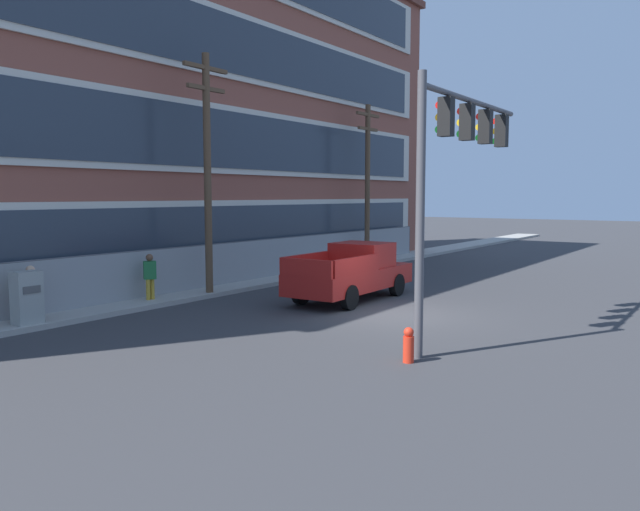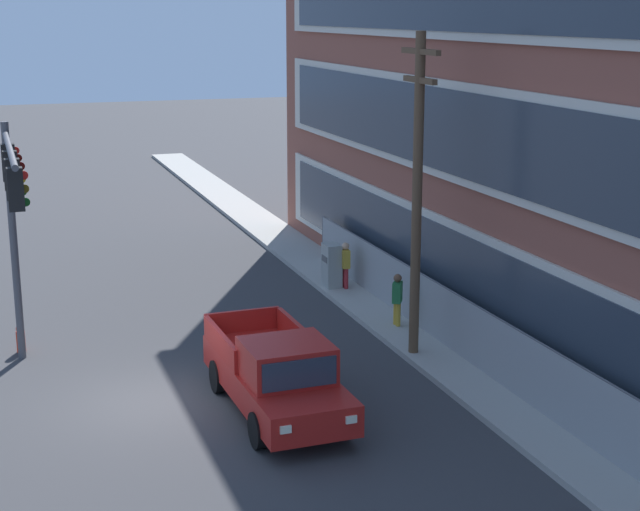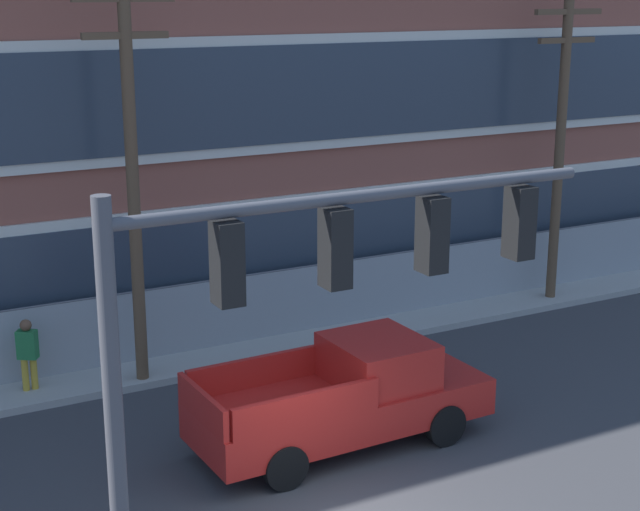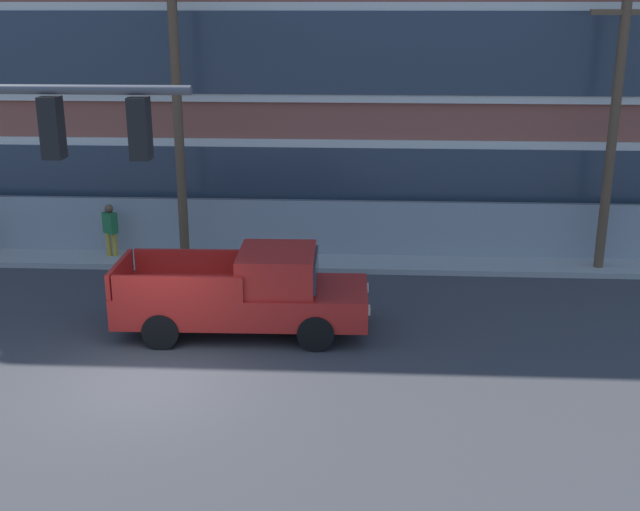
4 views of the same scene
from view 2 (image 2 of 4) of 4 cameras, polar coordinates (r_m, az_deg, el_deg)
name	(u,v)px [view 2 (image 2 of 4)]	position (r m, az deg, el deg)	size (l,w,h in m)	color
ground_plane	(151,402)	(23.78, -9.80, -8.40)	(160.00, 160.00, 0.00)	#38383A
sidewalk_building_side	(449,361)	(26.01, 7.50, -6.12)	(80.00, 1.94, 0.16)	#9E9B93
chain_link_fence	(523,368)	(23.44, 11.71, -6.44)	(28.20, 0.06, 1.78)	gray
traffic_signal_mast	(12,197)	(24.29, -17.46, 3.24)	(6.05, 0.43, 6.29)	#4C4C51
pickup_truck_red	(278,376)	(22.44, -2.49, -7.01)	(5.68, 2.22, 1.94)	#AD1E19
utility_pole_near_corner	(417,186)	(25.22, 5.68, 4.06)	(2.04, 0.26, 8.52)	brown
electrical_cabinet	(332,268)	(32.19, 0.69, -0.71)	(0.71, 0.52, 1.59)	#939993
pedestrian_near_cabinet	(397,298)	(28.26, 4.52, -2.48)	(0.47, 0.42, 1.69)	#B7932D
pedestrian_by_fence	(345,264)	(31.96, 1.49, -0.49)	(0.42, 0.28, 1.69)	maroon
fire_hydrant	(21,339)	(27.79, -17.02, -4.64)	(0.24, 0.24, 0.78)	red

